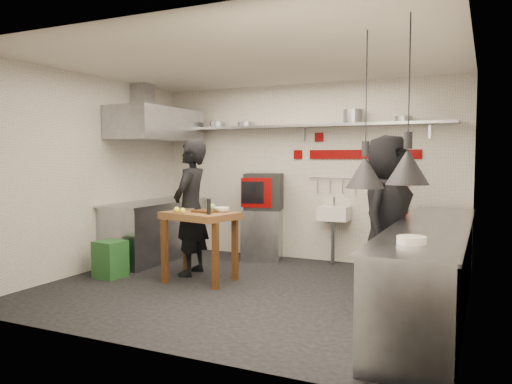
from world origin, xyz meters
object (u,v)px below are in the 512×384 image
at_px(green_bin, 110,259).
at_px(chef_left, 191,208).
at_px(chef_right, 386,215).
at_px(oven_stand, 262,234).
at_px(prep_table, 200,247).
at_px(combi_oven, 264,192).

bearing_deg(green_bin, chef_left, 34.26).
xyz_separation_m(green_bin, chef_right, (3.54, 0.75, 0.70)).
relative_size(oven_stand, chef_left, 0.43).
relative_size(prep_table, chef_right, 0.48).
height_order(oven_stand, prep_table, prep_table).
xyz_separation_m(prep_table, chef_right, (2.32, 0.43, 0.49)).
distance_m(oven_stand, chef_left, 1.54).
bearing_deg(chef_right, chef_left, 104.30).
bearing_deg(chef_left, green_bin, -63.31).
height_order(combi_oven, chef_left, chef_left).
distance_m(green_bin, chef_right, 3.69).
xyz_separation_m(combi_oven, prep_table, (-0.18, -1.67, -0.63)).
bearing_deg(combi_oven, green_bin, -140.09).
bearing_deg(combi_oven, chef_left, -124.84).
distance_m(combi_oven, chef_right, 2.48).
height_order(oven_stand, chef_right, chef_right).
xyz_separation_m(prep_table, chef_left, (-0.32, 0.29, 0.47)).
distance_m(combi_oven, prep_table, 1.79).
relative_size(green_bin, chef_right, 0.26).
xyz_separation_m(green_bin, chef_left, (0.90, 0.62, 0.68)).
bearing_deg(oven_stand, combi_oven, 3.86).
bearing_deg(chef_right, combi_oven, 71.29).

